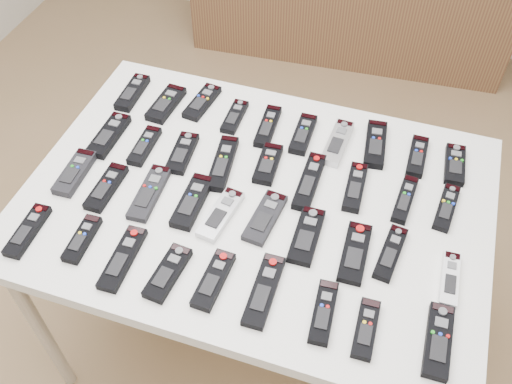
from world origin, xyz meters
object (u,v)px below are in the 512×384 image
(remote_6, at_px, (337,143))
(remote_0, at_px, (132,93))
(remote_27, at_px, (390,253))
(remote_15, at_px, (309,181))
(remote_26, at_px, (355,253))
(remote_18, at_px, (447,208))
(remote_32, at_px, (168,273))
(remote_9, at_px, (455,165))
(remote_22, at_px, (192,201))
(table, at_px, (256,210))
(remote_11, at_px, (145,146))
(remote_10, at_px, (109,135))
(remote_5, at_px, (303,134))
(remote_29, at_px, (28,231))
(remote_36, at_px, (366,329))
(remote_4, at_px, (268,126))
(remote_20, at_px, (106,187))
(remote_19, at_px, (75,173))
(remote_35, at_px, (324,312))
(remote_14, at_px, (268,164))
(remote_23, at_px, (221,214))
(remote_28, at_px, (450,279))
(remote_17, at_px, (405,199))
(remote_12, at_px, (182,153))
(remote_34, at_px, (264,290))
(remote_21, at_px, (150,193))
(remote_1, at_px, (166,104))
(remote_25, at_px, (307,236))
(remote_3, at_px, (235,117))
(remote_2, at_px, (202,102))
(remote_37, at_px, (438,341))
(remote_24, at_px, (265,218))
(remote_7, at_px, (375,144))
(remote_16, at_px, (355,187))
(remote_33, at_px, (213,280))
(remote_13, at_px, (223,163))

(remote_6, bearing_deg, remote_0, -178.62)
(remote_0, bearing_deg, remote_27, -23.87)
(remote_15, height_order, remote_26, remote_15)
(remote_18, distance_m, remote_32, 0.75)
(remote_9, distance_m, remote_22, 0.75)
(remote_22, bearing_deg, table, 26.35)
(remote_11, height_order, remote_26, remote_11)
(remote_10, relative_size, remote_26, 1.00)
(remote_5, bearing_deg, remote_29, -136.49)
(remote_11, relative_size, remote_36, 1.04)
(remote_4, height_order, remote_20, same)
(remote_19, bearing_deg, remote_35, -17.54)
(remote_11, distance_m, remote_14, 0.37)
(remote_0, height_order, remote_10, same)
(table, relative_size, remote_23, 7.17)
(remote_6, xyz_separation_m, remote_28, (0.36, -0.37, -0.00))
(remote_22, bearing_deg, remote_27, -0.65)
(remote_6, distance_m, remote_29, 0.88)
(remote_17, height_order, remote_22, remote_22)
(remote_14, height_order, remote_17, same)
(remote_11, distance_m, remote_35, 0.73)
(remote_0, relative_size, remote_23, 0.96)
(remote_4, bearing_deg, remote_5, -3.20)
(remote_12, bearing_deg, remote_34, -50.07)
(remote_21, height_order, remote_35, remote_35)
(remote_5, bearing_deg, remote_23, -110.22)
(remote_1, distance_m, remote_10, 0.21)
(table, distance_m, remote_19, 0.52)
(remote_25, bearing_deg, remote_35, -66.10)
(remote_15, bearing_deg, remote_3, 146.29)
(remote_2, relative_size, remote_27, 0.99)
(remote_28, height_order, remote_37, remote_37)
(remote_15, bearing_deg, remote_24, -116.48)
(remote_1, xyz_separation_m, remote_5, (0.44, 0.00, -0.00))
(remote_2, xyz_separation_m, remote_22, (0.13, -0.39, 0.00))
(remote_7, relative_size, remote_23, 1.05)
(remote_22, bearing_deg, remote_35, -27.98)
(remote_32, bearing_deg, remote_18, 39.31)
(remote_9, bearing_deg, remote_20, -160.08)
(remote_17, relative_size, remote_32, 1.03)
(remote_16, relative_size, remote_33, 1.03)
(remote_14, relative_size, remote_29, 0.90)
(remote_3, height_order, remote_26, remote_26)
(remote_13, xyz_separation_m, remote_27, (0.50, -0.16, -0.00))
(remote_20, xyz_separation_m, remote_34, (0.51, -0.17, -0.00))
(table, height_order, remote_17, remote_17)
(remote_36, bearing_deg, remote_29, 178.35)
(remote_34, relative_size, remote_37, 1.10)
(remote_10, xyz_separation_m, remote_22, (0.33, -0.16, 0.00))
(remote_4, relative_size, remote_26, 0.97)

